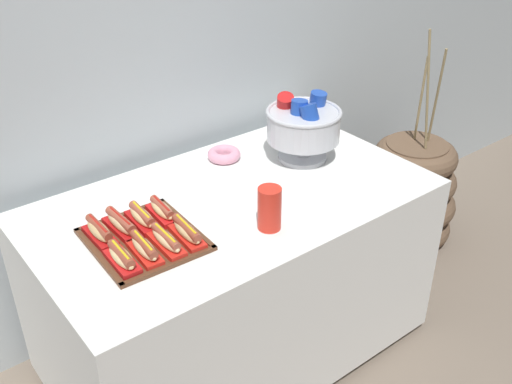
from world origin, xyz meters
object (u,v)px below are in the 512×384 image
(hot_dog_1, at_px, (144,248))
(hot_dog_6, at_px, (142,217))
(buffet_table, at_px, (235,276))
(hot_dog_7, at_px, (162,210))
(hot_dog_0, at_px, (122,258))
(hot_dog_2, at_px, (166,240))
(cup_stack, at_px, (269,208))
(donut, at_px, (224,154))
(serving_tray, at_px, (144,240))
(punch_bowl, at_px, (303,124))
(hot_dog_3, at_px, (187,232))
(floor_vase, at_px, (410,193))
(hot_dog_5, at_px, (121,224))
(hot_dog_4, at_px, (99,232))

(hot_dog_1, distance_m, hot_dog_6, 0.18)
(buffet_table, xyz_separation_m, hot_dog_7, (-0.27, 0.03, 0.39))
(hot_dog_0, relative_size, hot_dog_2, 0.92)
(buffet_table, height_order, hot_dog_1, hot_dog_1)
(hot_dog_2, bearing_deg, cup_stack, -17.32)
(hot_dog_2, relative_size, donut, 1.28)
(hot_dog_1, height_order, hot_dog_7, hot_dog_1)
(hot_dog_7, height_order, donut, hot_dog_7)
(buffet_table, xyz_separation_m, hot_dog_1, (-0.43, -0.12, 0.39))
(serving_tray, bearing_deg, punch_bowl, 8.84)
(hot_dog_3, xyz_separation_m, cup_stack, (0.26, -0.10, 0.04))
(donut, bearing_deg, hot_dog_1, -145.80)
(hot_dog_3, height_order, donut, hot_dog_3)
(hot_dog_7, relative_size, donut, 1.17)
(buffet_table, distance_m, punch_bowl, 0.65)
(hot_dog_3, bearing_deg, punch_bowl, 17.12)
(floor_vase, height_order, donut, floor_vase)
(hot_dog_6, bearing_deg, floor_vase, 3.14)
(hot_dog_0, relative_size, hot_dog_5, 0.89)
(hot_dog_6, height_order, hot_dog_7, hot_dog_6)
(hot_dog_0, bearing_deg, cup_stack, -12.74)
(serving_tray, relative_size, punch_bowl, 1.23)
(hot_dog_1, bearing_deg, hot_dog_6, 63.49)
(floor_vase, xyz_separation_m, serving_tray, (-1.62, -0.17, 0.49))
(hot_dog_7, xyz_separation_m, cup_stack, (0.25, -0.27, 0.04))
(hot_dog_4, xyz_separation_m, punch_bowl, (0.90, 0.04, 0.11))
(floor_vase, xyz_separation_m, hot_dog_3, (-1.51, -0.25, 0.52))
(hot_dog_5, distance_m, hot_dog_6, 0.08)
(hot_dog_5, bearing_deg, punch_bowl, 2.70)
(hot_dog_4, relative_size, donut, 1.18)
(hot_dog_5, xyz_separation_m, cup_stack, (0.40, -0.27, 0.04))
(hot_dog_1, bearing_deg, hot_dog_2, -2.07)
(hot_dog_2, relative_size, hot_dog_3, 1.01)
(floor_vase, distance_m, hot_dog_4, 1.80)
(hot_dog_2, relative_size, cup_stack, 1.15)
(serving_tray, relative_size, hot_dog_2, 2.15)
(hot_dog_2, xyz_separation_m, cup_stack, (0.33, -0.10, 0.04))
(hot_dog_7, xyz_separation_m, punch_bowl, (0.67, 0.04, 0.12))
(serving_tray, bearing_deg, donut, 30.08)
(buffet_table, relative_size, punch_bowl, 4.82)
(hot_dog_0, relative_size, hot_dog_6, 0.96)
(hot_dog_2, relative_size, punch_bowl, 0.57)
(hot_dog_7, bearing_deg, hot_dog_5, 177.93)
(hot_dog_4, bearing_deg, punch_bowl, 2.30)
(hot_dog_4, relative_size, punch_bowl, 0.53)
(hot_dog_0, distance_m, donut, 0.76)
(hot_dog_7, height_order, punch_bowl, punch_bowl)
(buffet_table, xyz_separation_m, hot_dog_6, (-0.34, 0.04, 0.39))
(hot_dog_1, xyz_separation_m, hot_dog_2, (0.07, -0.00, -0.00))
(floor_vase, xyz_separation_m, hot_dog_0, (-1.73, -0.25, 0.52))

